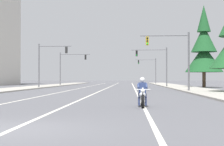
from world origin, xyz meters
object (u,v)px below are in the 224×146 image
conifer_tree_right_verge_far (204,50)px  motorcycle_with_rider (142,95)px  traffic_signal_mid_left (69,64)px  traffic_signal_near_right (174,52)px  traffic_signal_mid_right (156,61)px  traffic_signal_far_right (150,67)px  traffic_signal_near_left (48,59)px

conifer_tree_right_verge_far → motorcycle_with_rider: bearing=-106.0°
motorcycle_with_rider → traffic_signal_mid_left: traffic_signal_mid_left is taller
traffic_signal_mid_left → traffic_signal_near_right: bearing=-60.9°
traffic_signal_mid_right → traffic_signal_mid_left: size_ratio=1.00×
traffic_signal_far_right → traffic_signal_mid_left: bearing=-129.1°
traffic_signal_near_left → traffic_signal_mid_right: 16.86m
traffic_signal_mid_left → motorcycle_with_rider: bearing=-76.2°
traffic_signal_near_right → traffic_signal_mid_right: size_ratio=1.00×
traffic_signal_near_right → traffic_signal_mid_left: size_ratio=1.00×
traffic_signal_mid_left → conifer_tree_right_verge_far: bearing=-25.4°
traffic_signal_near_right → traffic_signal_mid_right: (-0.52, 18.46, 0.03)m
traffic_signal_near_right → conifer_tree_right_verge_far: 19.12m
traffic_signal_near_left → conifer_tree_right_verge_far: bearing=15.3°
motorcycle_with_rider → traffic_signal_far_right: 68.42m
traffic_signal_mid_right → traffic_signal_far_right: bearing=88.6°
traffic_signal_near_right → traffic_signal_far_right: 48.43m
motorcycle_with_rider → traffic_signal_far_right: size_ratio=0.35×
traffic_signal_near_right → traffic_signal_far_right: (0.20, 48.43, -0.01)m
motorcycle_with_rider → traffic_signal_near_right: traffic_signal_near_right is taller
motorcycle_with_rider → traffic_signal_far_right: bearing=86.4°
traffic_signal_far_right → conifer_tree_right_verge_far: bearing=-78.0°
motorcycle_with_rider → traffic_signal_mid_right: traffic_signal_mid_right is taller
traffic_signal_near_right → traffic_signal_mid_left: bearing=119.1°
traffic_signal_near_left → traffic_signal_mid_left: 16.94m
motorcycle_with_rider → traffic_signal_near_right: bearing=78.4°
motorcycle_with_rider → traffic_signal_near_left: (-11.89, 31.41, 3.50)m
traffic_signal_near_left → conifer_tree_right_verge_far: (22.64, 6.19, 1.71)m
motorcycle_with_rider → conifer_tree_right_verge_far: 39.45m
traffic_signal_far_right → conifer_tree_right_verge_far: 31.33m
traffic_signal_near_left → traffic_signal_mid_right: same height
traffic_signal_near_right → conifer_tree_right_verge_far: conifer_tree_right_verge_far is taller
traffic_signal_near_left → traffic_signal_mid_right: size_ratio=1.00×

